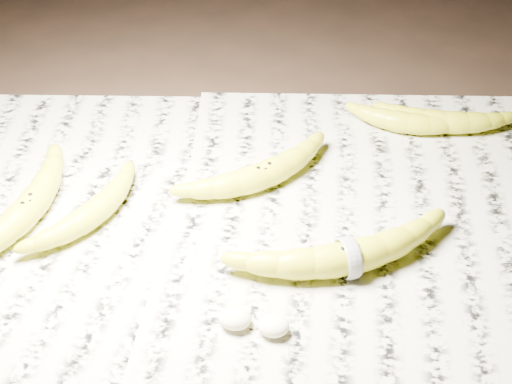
{
  "coord_description": "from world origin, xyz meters",
  "views": [
    {
      "loc": [
        -0.0,
        -0.69,
        0.63
      ],
      "look_at": [
        -0.03,
        -0.0,
        0.05
      ],
      "focal_mm": 50.0,
      "sensor_mm": 36.0,
      "label": 1
    }
  ],
  "objects_px": {
    "banana_left_a": "(27,207)",
    "banana_upper_a": "(445,120)",
    "banana_left_b": "(93,211)",
    "banana_upper_b": "(409,121)",
    "banana_center": "(263,173)",
    "banana_taped": "(348,256)"
  },
  "relations": [
    {
      "from": "banana_left_b",
      "to": "banana_center",
      "type": "height_order",
      "value": "banana_center"
    },
    {
      "from": "banana_left_b",
      "to": "banana_upper_b",
      "type": "relative_size",
      "value": 1.08
    },
    {
      "from": "banana_center",
      "to": "banana_taped",
      "type": "xyz_separation_m",
      "value": [
        0.11,
        -0.16,
        0.0
      ]
    },
    {
      "from": "banana_left_b",
      "to": "banana_upper_b",
      "type": "height_order",
      "value": "same"
    },
    {
      "from": "banana_taped",
      "to": "banana_left_a",
      "type": "bearing_deg",
      "value": 151.4
    },
    {
      "from": "banana_upper_b",
      "to": "banana_center",
      "type": "bearing_deg",
      "value": -136.42
    },
    {
      "from": "banana_left_a",
      "to": "banana_upper_a",
      "type": "height_order",
      "value": "banana_left_a"
    },
    {
      "from": "banana_left_b",
      "to": "banana_upper_a",
      "type": "xyz_separation_m",
      "value": [
        0.48,
        0.22,
        0.0
      ]
    },
    {
      "from": "banana_taped",
      "to": "banana_upper_b",
      "type": "distance_m",
      "value": 0.31
    },
    {
      "from": "banana_center",
      "to": "banana_taped",
      "type": "distance_m",
      "value": 0.19
    },
    {
      "from": "banana_center",
      "to": "banana_upper_b",
      "type": "xyz_separation_m",
      "value": [
        0.21,
        0.14,
        -0.0
      ]
    },
    {
      "from": "banana_taped",
      "to": "banana_upper_a",
      "type": "xyz_separation_m",
      "value": [
        0.16,
        0.3,
        -0.0
      ]
    },
    {
      "from": "banana_left_b",
      "to": "banana_upper_a",
      "type": "bearing_deg",
      "value": -32.89
    },
    {
      "from": "banana_left_a",
      "to": "banana_upper_a",
      "type": "relative_size",
      "value": 1.24
    },
    {
      "from": "banana_left_a",
      "to": "banana_upper_b",
      "type": "distance_m",
      "value": 0.56
    },
    {
      "from": "banana_upper_a",
      "to": "banana_upper_b",
      "type": "height_order",
      "value": "banana_upper_a"
    },
    {
      "from": "banana_left_a",
      "to": "banana_upper_a",
      "type": "xyz_separation_m",
      "value": [
        0.57,
        0.22,
        -0.0
      ]
    },
    {
      "from": "banana_left_a",
      "to": "banana_center",
      "type": "relative_size",
      "value": 1.07
    },
    {
      "from": "banana_upper_a",
      "to": "banana_left_b",
      "type": "bearing_deg",
      "value": -149.0
    },
    {
      "from": "banana_taped",
      "to": "banana_upper_b",
      "type": "xyz_separation_m",
      "value": [
        0.11,
        0.29,
        -0.0
      ]
    },
    {
      "from": "banana_upper_b",
      "to": "banana_left_b",
      "type": "bearing_deg",
      "value": -141.93
    },
    {
      "from": "banana_left_b",
      "to": "banana_taped",
      "type": "distance_m",
      "value": 0.33
    }
  ]
}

